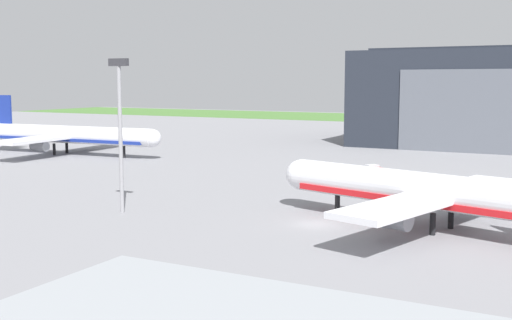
# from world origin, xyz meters

# --- Properties ---
(ground_plane) EXTENTS (440.00, 440.00, 0.00)m
(ground_plane) POSITION_xyz_m (0.00, 0.00, 0.00)
(ground_plane) COLOR gray
(airliner_far_right) EXTENTS (42.89, 33.04, 11.48)m
(airliner_far_right) POSITION_xyz_m (-67.33, 34.47, 3.82)
(airliner_far_right) COLOR white
(airliner_far_right) RESTS_ON ground_plane
(airliner_near_right) EXTENTS (34.13, 29.08, 11.47)m
(airliner_near_right) POSITION_xyz_m (10.58, 3.09, 3.65)
(airliner_near_right) COLOR silver
(airliner_near_right) RESTS_ON ground_plane
(ops_van) EXTENTS (3.90, 3.62, 2.38)m
(ops_van) POSITION_xyz_m (-2.90, 29.11, 1.27)
(ops_van) COLOR silver
(ops_van) RESTS_ON ground_plane
(apron_light_mast) EXTENTS (2.40, 0.50, 16.69)m
(apron_light_mast) POSITION_xyz_m (-20.91, -4.64, 9.93)
(apron_light_mast) COLOR #99999E
(apron_light_mast) RESTS_ON ground_plane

